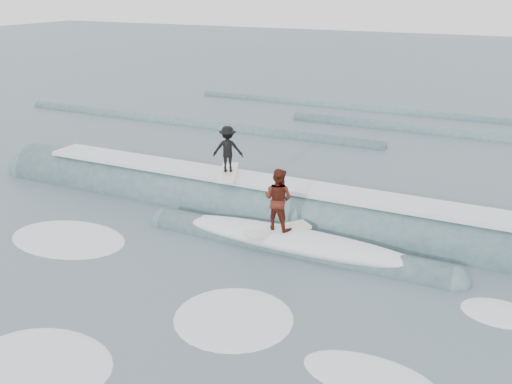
% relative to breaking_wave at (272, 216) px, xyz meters
% --- Properties ---
extents(ground, '(160.00, 160.00, 0.00)m').
position_rel_breaking_wave_xyz_m(ground, '(-0.22, -4.14, -0.04)').
color(ground, '#425961').
rests_on(ground, ground).
extents(breaking_wave, '(23.50, 3.89, 2.22)m').
position_rel_breaking_wave_xyz_m(breaking_wave, '(0.00, 0.00, 0.00)').
color(breaking_wave, '#38555E').
rests_on(breaking_wave, ground).
extents(surfer_black, '(1.29, 2.05, 1.67)m').
position_rel_breaking_wave_xyz_m(surfer_black, '(-1.77, 0.26, 1.94)').
color(surfer_black, white).
rests_on(surfer_black, ground).
extents(surfer_red, '(1.67, 1.91, 1.94)m').
position_rel_breaking_wave_xyz_m(surfer_red, '(1.08, -1.94, 1.37)').
color(surfer_red, silver).
rests_on(surfer_red, ground).
extents(whitewater, '(14.75, 7.78, 0.10)m').
position_rel_breaking_wave_xyz_m(whitewater, '(0.53, -5.91, -0.04)').
color(whitewater, white).
rests_on(whitewater, ground).
extents(far_swells, '(37.81, 8.65, 0.80)m').
position_rel_breaking_wave_xyz_m(far_swells, '(-1.07, 13.51, -0.04)').
color(far_swells, '#38555E').
rests_on(far_swells, ground).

